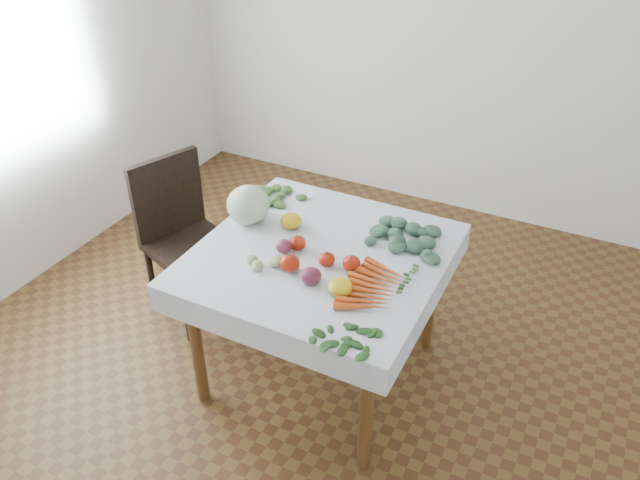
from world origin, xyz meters
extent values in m
plane|color=brown|center=(0.00, 0.00, 0.00)|extent=(4.00, 4.00, 0.00)
cube|color=white|center=(0.00, 2.00, 1.35)|extent=(4.00, 0.04, 2.70)
cube|color=brown|center=(0.00, 0.00, 0.73)|extent=(1.00, 1.00, 0.04)
cylinder|color=brown|center=(-0.44, -0.44, 0.35)|extent=(0.06, 0.06, 0.71)
cylinder|color=brown|center=(0.44, -0.44, 0.35)|extent=(0.06, 0.06, 0.71)
cylinder|color=brown|center=(-0.44, 0.44, 0.35)|extent=(0.06, 0.06, 0.71)
cylinder|color=brown|center=(0.44, 0.44, 0.35)|extent=(0.06, 0.06, 0.71)
cube|color=white|center=(0.00, 0.00, 0.75)|extent=(1.12, 1.12, 0.01)
cube|color=black|center=(-0.87, 0.11, 0.45)|extent=(0.55, 0.55, 0.04)
cube|color=black|center=(-1.05, 0.18, 0.71)|extent=(0.19, 0.41, 0.46)
cylinder|color=black|center=(-1.10, 0.01, 0.22)|extent=(0.04, 0.04, 0.43)
cylinder|color=black|center=(-0.76, -0.12, 0.22)|extent=(0.04, 0.04, 0.43)
cylinder|color=black|center=(-0.97, 0.35, 0.22)|extent=(0.04, 0.04, 0.43)
cylinder|color=black|center=(-0.63, 0.22, 0.22)|extent=(0.04, 0.04, 0.43)
ellipsoid|color=#B1C4A4|center=(-0.44, 0.09, 0.85)|extent=(0.27, 0.27, 0.19)
ellipsoid|color=#AE1E0B|center=(-0.11, -0.02, 0.79)|extent=(0.09, 0.09, 0.07)
ellipsoid|color=#AE1E0B|center=(0.07, -0.08, 0.79)|extent=(0.10, 0.10, 0.07)
ellipsoid|color=#AE1E0B|center=(0.18, -0.06, 0.79)|extent=(0.10, 0.10, 0.07)
ellipsoid|color=#AE1E0B|center=(-0.06, -0.18, 0.80)|extent=(0.11, 0.11, 0.08)
ellipsoid|color=gold|center=(-0.23, 0.13, 0.79)|extent=(0.12, 0.12, 0.07)
ellipsoid|color=gold|center=(0.21, -0.24, 0.79)|extent=(0.11, 0.11, 0.07)
ellipsoid|color=#501731|center=(-0.15, -0.07, 0.79)|extent=(0.09, 0.09, 0.07)
ellipsoid|color=#501731|center=(0.07, -0.23, 0.79)|extent=(0.10, 0.10, 0.08)
ellipsoid|color=#B6BF6E|center=(-0.16, -0.21, 0.78)|extent=(0.05, 0.05, 0.04)
ellipsoid|color=#B6BF6E|center=(-0.19, -0.20, 0.78)|extent=(0.05, 0.05, 0.04)
ellipsoid|color=#B6BF6E|center=(-0.17, -0.23, 0.78)|extent=(0.05, 0.05, 0.04)
ellipsoid|color=#B6BF6E|center=(-0.15, -0.19, 0.78)|extent=(0.05, 0.05, 0.04)
ellipsoid|color=#B6BF6E|center=(-0.22, -0.21, 0.78)|extent=(0.05, 0.05, 0.04)
ellipsoid|color=#B6BF6E|center=(-0.13, -0.24, 0.78)|extent=(0.05, 0.05, 0.04)
ellipsoid|color=#B6BF6E|center=(-0.18, -0.17, 0.78)|extent=(0.05, 0.05, 0.04)
cone|color=#CB4616|center=(0.32, 0.00, 0.77)|extent=(0.23, 0.10, 0.03)
cone|color=#CB4616|center=(0.32, -0.04, 0.77)|extent=(0.23, 0.08, 0.03)
cone|color=#CB4616|center=(0.32, -0.08, 0.77)|extent=(0.23, 0.06, 0.03)
cone|color=#CB4616|center=(0.32, -0.11, 0.77)|extent=(0.23, 0.04, 0.03)
cone|color=#CB4616|center=(0.32, -0.15, 0.77)|extent=(0.23, 0.05, 0.03)
cone|color=#CB4616|center=(0.32, -0.19, 0.77)|extent=(0.23, 0.07, 0.03)
cone|color=#CB4616|center=(0.32, -0.22, 0.77)|extent=(0.23, 0.09, 0.03)
cone|color=#CB4616|center=(0.32, -0.26, 0.77)|extent=(0.23, 0.11, 0.03)
cone|color=#CB4616|center=(0.32, -0.30, 0.77)|extent=(0.22, 0.12, 0.03)
ellipsoid|color=#3E664E|center=(0.37, 0.26, 0.78)|extent=(0.07, 0.07, 0.05)
ellipsoid|color=#3E664E|center=(0.33, 0.29, 0.78)|extent=(0.07, 0.07, 0.05)
ellipsoid|color=#3E664E|center=(0.33, 0.23, 0.78)|extent=(0.07, 0.07, 0.05)
ellipsoid|color=#3E664E|center=(0.39, 0.29, 0.78)|extent=(0.07, 0.07, 0.05)
ellipsoid|color=#3E664E|center=(0.28, 0.27, 0.78)|extent=(0.07, 0.07, 0.05)
ellipsoid|color=#3E664E|center=(0.39, 0.22, 0.78)|extent=(0.07, 0.07, 0.05)
ellipsoid|color=#3E664E|center=(0.35, 0.34, 0.78)|extent=(0.07, 0.07, 0.05)
ellipsoid|color=#3E664E|center=(0.28, 0.21, 0.78)|extent=(0.07, 0.07, 0.05)
ellipsoid|color=#3E664E|center=(0.45, 0.27, 0.78)|extent=(0.07, 0.07, 0.05)
ellipsoid|color=#3E664E|center=(0.26, 0.33, 0.78)|extent=(0.07, 0.07, 0.05)
ellipsoid|color=#3E664E|center=(0.36, 0.16, 0.78)|extent=(0.07, 0.07, 0.05)
ellipsoid|color=#3E664E|center=(0.43, 0.36, 0.78)|extent=(0.07, 0.07, 0.05)
ellipsoid|color=#3E664E|center=(0.20, 0.24, 0.78)|extent=(0.07, 0.07, 0.05)
ellipsoid|color=#3E664E|center=(0.48, 0.20, 0.78)|extent=(0.07, 0.07, 0.05)
ellipsoid|color=#3E664E|center=(0.30, 0.40, 0.78)|extent=(0.07, 0.07, 0.05)
ellipsoid|color=#224816|center=(0.37, -0.47, 0.76)|extent=(0.05, 0.03, 0.01)
ellipsoid|color=#224816|center=(0.33, -0.46, 0.76)|extent=(0.05, 0.03, 0.01)
ellipsoid|color=#224816|center=(0.36, -0.49, 0.76)|extent=(0.05, 0.03, 0.01)
ellipsoid|color=#224816|center=(0.36, -0.44, 0.76)|extent=(0.05, 0.03, 0.01)
ellipsoid|color=#224816|center=(0.32, -0.49, 0.76)|extent=(0.05, 0.03, 0.01)
ellipsoid|color=#224816|center=(0.40, -0.48, 0.76)|extent=(0.05, 0.03, 0.01)
ellipsoid|color=#224816|center=(0.32, -0.43, 0.76)|extent=(0.05, 0.03, 0.01)
ellipsoid|color=#224816|center=(0.34, -0.52, 0.76)|extent=(0.05, 0.03, 0.01)
ellipsoid|color=#224816|center=(0.40, -0.44, 0.76)|extent=(0.05, 0.03, 0.01)
ellipsoid|color=#224816|center=(0.28, -0.47, 0.76)|extent=(0.05, 0.03, 0.01)
ellipsoid|color=#224816|center=(0.40, -0.51, 0.76)|extent=(0.05, 0.03, 0.01)
ellipsoid|color=#224816|center=(0.35, -0.40, 0.76)|extent=(0.05, 0.03, 0.01)
ellipsoid|color=#224816|center=(0.30, -0.52, 0.76)|extent=(0.05, 0.03, 0.01)
ellipsoid|color=#224816|center=(0.44, -0.46, 0.76)|extent=(0.05, 0.03, 0.01)
ellipsoid|color=#224816|center=(0.28, -0.42, 0.76)|extent=(0.05, 0.03, 0.01)
ellipsoid|color=#224816|center=(0.37, -0.55, 0.76)|extent=(0.05, 0.03, 0.01)
ellipsoid|color=#224816|center=(0.41, -0.39, 0.76)|extent=(0.05, 0.03, 0.01)
ellipsoid|color=#224816|center=(0.24, -0.50, 0.76)|extent=(0.05, 0.03, 0.01)
ellipsoid|color=#4B7234|center=(-0.42, 0.33, 0.77)|extent=(0.06, 0.06, 0.03)
ellipsoid|color=#4B7234|center=(-0.46, 0.35, 0.77)|extent=(0.06, 0.06, 0.03)
ellipsoid|color=#4B7234|center=(-0.45, 0.31, 0.77)|extent=(0.06, 0.06, 0.03)
ellipsoid|color=#4B7234|center=(-0.41, 0.36, 0.77)|extent=(0.06, 0.06, 0.03)
ellipsoid|color=#4B7234|center=(-0.49, 0.34, 0.77)|extent=(0.06, 0.06, 0.03)
ellipsoid|color=#4B7234|center=(-0.40, 0.30, 0.77)|extent=(0.06, 0.06, 0.03)
ellipsoid|color=#4B7234|center=(-0.44, 0.39, 0.77)|extent=(0.06, 0.06, 0.03)
ellipsoid|color=#4B7234|center=(-0.49, 0.29, 0.77)|extent=(0.06, 0.06, 0.03)
ellipsoid|color=#4B7234|center=(-0.36, 0.34, 0.77)|extent=(0.06, 0.06, 0.03)
ellipsoid|color=#4B7234|center=(-0.52, 0.38, 0.77)|extent=(0.06, 0.06, 0.03)
ellipsoid|color=#4B7234|center=(-0.42, 0.26, 0.77)|extent=(0.06, 0.06, 0.03)
ellipsoid|color=#4B7234|center=(-0.39, 0.41, 0.77)|extent=(0.06, 0.06, 0.03)
ellipsoid|color=#4B7234|center=(-0.55, 0.31, 0.77)|extent=(0.06, 0.06, 0.03)
ellipsoid|color=#4B7234|center=(-0.33, 0.29, 0.77)|extent=(0.06, 0.06, 0.03)
camera|label=1|loc=(1.08, -2.14, 2.41)|focal=35.00mm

